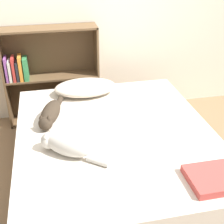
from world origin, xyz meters
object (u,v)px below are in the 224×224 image
Objects in this scene: pillow at (85,87)px; cat_light at (65,145)px; bed at (116,158)px; bookshelf at (48,74)px; cat_dark at (50,114)px.

cat_light reaches higher than pillow.
cat_light is at bearing -153.49° from bed.
bed is at bearing -68.54° from bookshelf.
cat_light is (-0.27, -0.93, 0.01)m from pillow.
bookshelf reaches higher than bed.
pillow is 1.31× the size of cat_light.
pillow is at bearing 100.87° from bed.
bed is 1.35m from bookshelf.
bed is 3.40× the size of cat_dark.
cat_light reaches higher than bed.
pillow is 0.57m from cat_dark.
bed is 0.81m from pillow.
pillow is (-0.14, 0.72, 0.32)m from bed.
cat_light is 0.82× the size of cat_dark.
cat_dark is 0.95m from bookshelf.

